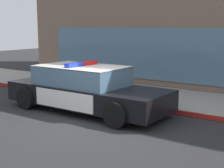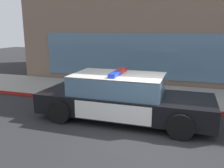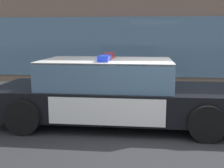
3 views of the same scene
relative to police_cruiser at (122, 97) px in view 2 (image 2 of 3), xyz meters
The scene contains 5 objects.
ground 1.65m from the police_cruiser, 40.72° to the right, with size 48.00×48.00×0.00m, color #262628.
sidewalk 3.01m from the police_cruiser, 67.25° to the left, with size 48.00×3.09×0.15m, color gray.
curb_red_paint 1.73m from the police_cruiser, 45.49° to the left, with size 28.80×0.04×0.14m, color maroon.
police_cruiser is the anchor object (origin of this frame).
fire_hydrant 2.85m from the police_cruiser, 136.96° to the left, with size 0.34×0.39×0.73m.
Camera 2 is at (0.69, -5.77, 2.73)m, focal length 38.41 mm.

